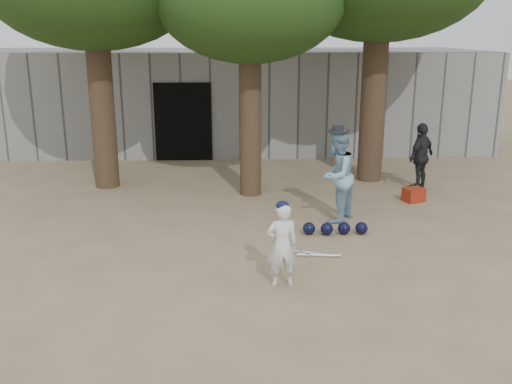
{
  "coord_description": "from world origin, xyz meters",
  "views": [
    {
      "loc": [
        0.24,
        -8.31,
        3.59
      ],
      "look_at": [
        0.6,
        1.0,
        0.95
      ],
      "focal_mm": 40.0,
      "sensor_mm": 36.0,
      "label": 1
    }
  ],
  "objects_px": {
    "spectator_blue": "(336,176)",
    "spectator_dark": "(421,157)",
    "red_bag": "(414,195)",
    "boy_player": "(282,245)"
  },
  "relations": [
    {
      "from": "red_bag",
      "to": "boy_player",
      "type": "bearing_deg",
      "value": -127.95
    },
    {
      "from": "spectator_dark",
      "to": "red_bag",
      "type": "relative_size",
      "value": 3.72
    },
    {
      "from": "spectator_dark",
      "to": "red_bag",
      "type": "bearing_deg",
      "value": 24.82
    },
    {
      "from": "spectator_blue",
      "to": "spectator_dark",
      "type": "distance_m",
      "value": 3.25
    },
    {
      "from": "spectator_dark",
      "to": "red_bag",
      "type": "distance_m",
      "value": 1.24
    },
    {
      "from": "spectator_dark",
      "to": "red_bag",
      "type": "xyz_separation_m",
      "value": [
        -0.43,
        -0.98,
        -0.63
      ]
    },
    {
      "from": "boy_player",
      "to": "spectator_dark",
      "type": "distance_m",
      "value": 6.29
    },
    {
      "from": "boy_player",
      "to": "red_bag",
      "type": "height_order",
      "value": "boy_player"
    },
    {
      "from": "spectator_blue",
      "to": "spectator_dark",
      "type": "relative_size",
      "value": 1.16
    },
    {
      "from": "red_bag",
      "to": "spectator_dark",
      "type": "bearing_deg",
      "value": 66.56
    }
  ]
}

